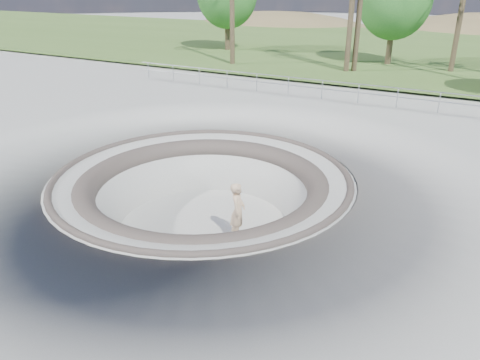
{
  "coord_description": "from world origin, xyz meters",
  "views": [
    {
      "loc": [
        8.27,
        -12.36,
        6.24
      ],
      "look_at": [
        1.2,
        0.51,
        -0.1
      ],
      "focal_mm": 35.0,
      "sensor_mm": 36.0,
      "label": 1
    }
  ],
  "objects": [
    {
      "name": "distant_hills",
      "position": [
        3.78,
        57.17,
        -7.02
      ],
      "size": [
        103.2,
        45.0,
        28.6
      ],
      "color": "brown",
      "rests_on": "ground"
    },
    {
      "name": "ground",
      "position": [
        0.0,
        0.0,
        0.0
      ],
      "size": [
        180.0,
        180.0,
        0.0
      ],
      "primitive_type": "plane",
      "color": "#B0B0AA",
      "rests_on": "ground"
    },
    {
      "name": "skate_bowl",
      "position": [
        0.0,
        0.0,
        -1.83
      ],
      "size": [
        14.0,
        14.0,
        4.1
      ],
      "color": "#B0B0AA",
      "rests_on": "ground"
    },
    {
      "name": "skateboard",
      "position": [
        1.6,
        -0.38,
        -1.83
      ],
      "size": [
        0.92,
        0.29,
        0.09
      ],
      "color": "brown",
      "rests_on": "ground"
    },
    {
      "name": "skater",
      "position": [
        1.6,
        -0.38,
        -0.8
      ],
      "size": [
        0.69,
        0.85,
        2.01
      ],
      "primitive_type": "imported",
      "rotation": [
        0.0,
        0.0,
        1.89
      ],
      "color": "tan",
      "rests_on": "skateboard"
    },
    {
      "name": "grass_strip",
      "position": [
        0.0,
        34.0,
        0.22
      ],
      "size": [
        180.0,
        36.0,
        0.12
      ],
      "color": "#426127",
      "rests_on": "ground"
    },
    {
      "name": "safety_railing",
      "position": [
        0.0,
        12.0,
        0.69
      ],
      "size": [
        25.0,
        0.06,
        1.03
      ],
      "color": "#9A9CA2",
      "rests_on": "ground"
    }
  ]
}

